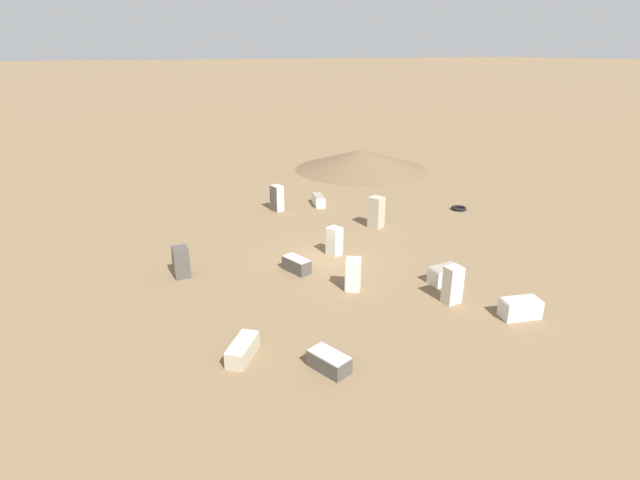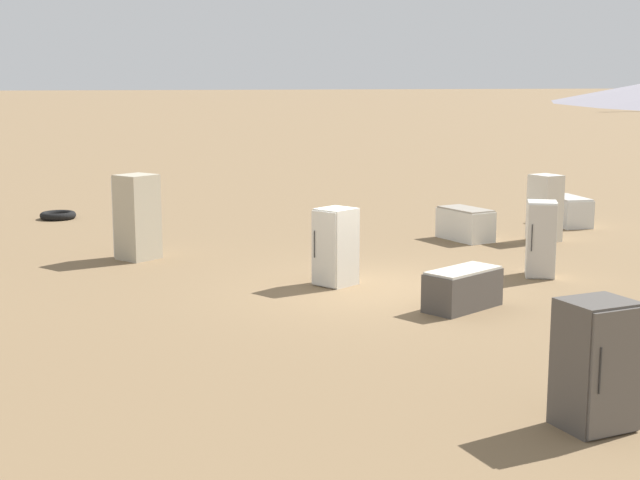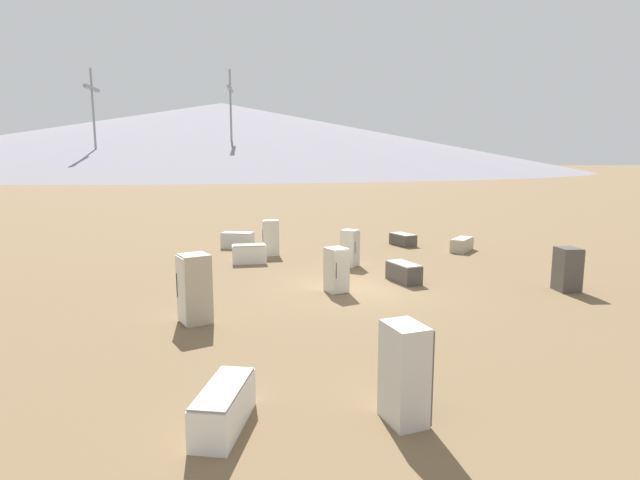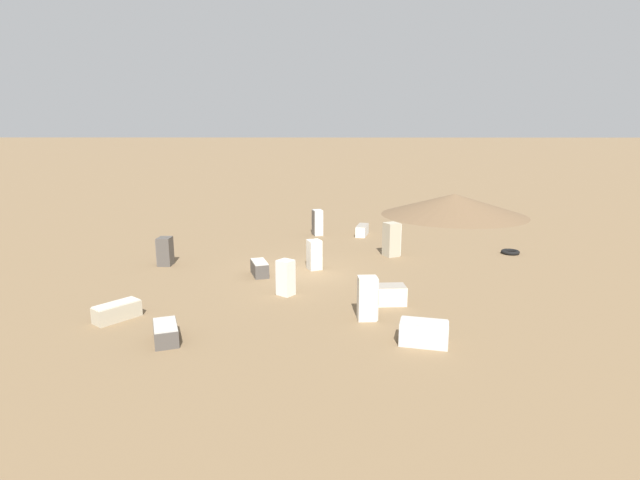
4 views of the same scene
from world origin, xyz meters
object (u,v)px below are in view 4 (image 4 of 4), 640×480
Objects in this scene: discarded_fridge_7 at (117,311)px; discarded_fridge_8 at (424,333)px; discarded_fridge_10 at (368,298)px; discarded_fridge_11 at (166,333)px; discarded_fridge_3 at (392,239)px; discarded_fridge_5 at (388,295)px; discarded_fridge_1 at (314,255)px; discarded_fridge_4 at (362,230)px; discarded_fridge_2 at (317,222)px; scrap_tire at (510,252)px; discarded_fridge_9 at (260,268)px; discarded_fridge_0 at (165,251)px; discarded_fridge_6 at (286,277)px.

discarded_fridge_8 is at bearing -151.85° from discarded_fridge_7.
discarded_fridge_10 is 7.07m from discarded_fridge_11.
discarded_fridge_3 reaches higher than discarded_fridge_11.
discarded_fridge_8 is at bearing -173.71° from discarded_fridge_5.
discarded_fridge_1 is 0.84× the size of discarded_fridge_4.
discarded_fridge_2 reaches higher than scrap_tire.
discarded_fridge_3 is at bearing 115.78° from discarded_fridge_4.
discarded_fridge_4 is 10.88m from discarded_fridge_9.
discarded_fridge_5 reaches higher than discarded_fridge_9.
discarded_fridge_7 is at bearing 120.98° from discarded_fridge_11.
discarded_fridge_1 is 5.00m from discarded_fridge_3.
discarded_fridge_3 is 5.66m from discarded_fridge_4.
discarded_fridge_9 reaches higher than discarded_fridge_11.
discarded_fridge_3 is 1.14× the size of discarded_fridge_10.
discarded_fridge_5 is at bearing 146.89° from discarded_fridge_10.
discarded_fridge_9 is at bearing -86.46° from discarded_fridge_3.
discarded_fridge_7 is at bearing 140.29° from discarded_fridge_2.
discarded_fridge_2 is 16.82m from discarded_fridge_7.
discarded_fridge_4 is 15.05m from discarded_fridge_10.
discarded_fridge_0 is at bearing -106.14° from discarded_fridge_3.
discarded_fridge_5 is 0.88× the size of discarded_fridge_8.
discarded_fridge_3 is 1.85× the size of scrap_tire.
discarded_fridge_6 reaches higher than discarded_fridge_9.
discarded_fridge_3 reaches higher than discarded_fridge_0.
discarded_fridge_11 is (4.82, -3.53, -0.45)m from discarded_fridge_6.
discarded_fridge_4 is at bearing -164.11° from discarded_fridge_8.
discarded_fridge_1 is at bearing -143.98° from discarded_fridge_8.
discarded_fridge_7 is (15.18, -9.95, -0.04)m from discarded_fridge_4.
discarded_fridge_1 is at bearing 41.72° from discarded_fridge_11.
discarded_fridge_3 is 1.16× the size of discarded_fridge_11.
discarded_fridge_1 is 11.44m from scrap_tire.
discarded_fridge_9 is (3.88, -6.76, -0.58)m from discarded_fridge_3.
discarded_fridge_5 is at bearing -34.46° from discarded_fridge_3.
discarded_fridge_6 is at bearing 70.85° from discarded_fridge_5.
discarded_fridge_1 is at bearing -96.70° from discarded_fridge_7.
discarded_fridge_6 is (12.26, -4.03, 0.40)m from discarded_fridge_4.
discarded_fridge_1 is (0.62, 7.65, 0.01)m from discarded_fridge_0.
discarded_fridge_11 is 1.60× the size of scrap_tire.
discarded_fridge_11 is at bearing 79.18° from discarded_fridge_4.
discarded_fridge_4 is 1.12× the size of discarded_fridge_9.
discarded_fridge_4 is 1.19× the size of discarded_fridge_5.
discarded_fridge_3 is at bearing -12.48° from discarded_fridge_5.
discarded_fridge_1 is 2.84m from discarded_fridge_9.
discarded_fridge_11 is at bearing 149.88° from discarded_fridge_2.
discarded_fridge_3 is 6.83m from scrap_tire.
discarded_fridge_4 is at bearing 41.45° from discarded_fridge_9.
discarded_fridge_10 is 1.01× the size of discarded_fridge_11.
discarded_fridge_11 is at bearing -63.58° from discarded_fridge_3.
discarded_fridge_3 is 7.96m from discarded_fridge_5.
discarded_fridge_6 is 6.62m from discarded_fridge_7.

